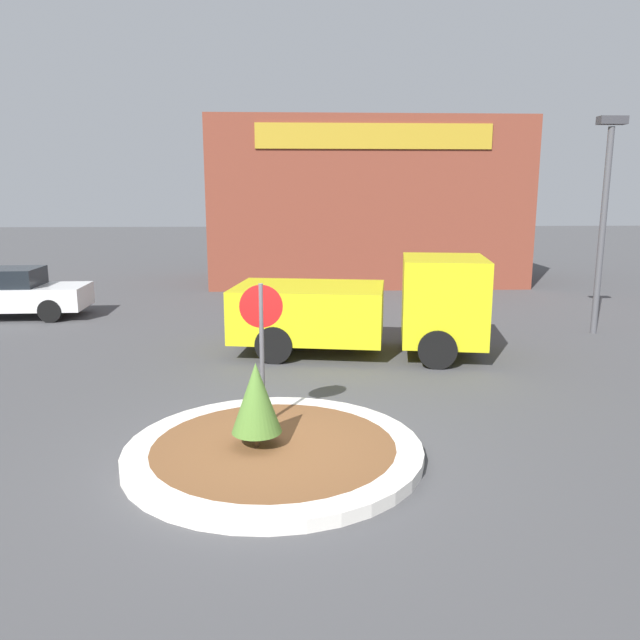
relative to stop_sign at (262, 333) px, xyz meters
name	(u,v)px	position (x,y,z in m)	size (l,w,h in m)	color
ground_plane	(274,457)	(0.18, -0.80, -1.62)	(120.00, 120.00, 0.00)	#474749
traffic_island	(274,451)	(0.18, -0.80, -1.53)	(4.20, 4.20, 0.18)	silver
stop_sign	(262,333)	(0.00, 0.00, 0.00)	(0.64, 0.07, 2.36)	#4C4C51
island_shrub	(256,398)	(-0.05, -0.83, -0.73)	(0.70, 0.70, 1.21)	brown
utility_truck	(368,307)	(2.19, 4.91, -0.52)	(5.96, 3.21, 2.25)	gold
storefront_building	(364,203)	(3.48, 17.20, 1.62)	(12.32, 6.07, 6.47)	brown
parked_sedan_white	(11,293)	(-7.89, 9.57, -0.87)	(4.31, 1.96, 1.48)	silver
light_pole	(604,207)	(8.45, 6.73, 1.68)	(0.70, 0.30, 5.52)	#4C4C51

